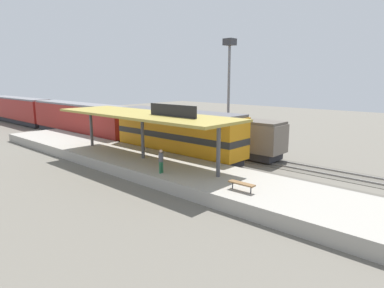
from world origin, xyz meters
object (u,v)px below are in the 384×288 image
(platform_bench, at_px, (242,184))
(freight_car, at_px, (227,135))
(locomotive, at_px, (177,133))
(passenger_carriage_front, at_px, (80,119))
(passenger_carriage_rear, at_px, (18,110))
(person_waiting, at_px, (161,160))
(light_mast, at_px, (229,70))

(platform_bench, relative_size, freight_car, 0.14)
(locomotive, relative_size, passenger_carriage_front, 0.72)
(platform_bench, distance_m, passenger_carriage_front, 30.04)
(freight_car, bearing_deg, passenger_carriage_rear, 96.36)
(passenger_carriage_rear, xyz_separation_m, person_waiting, (-6.64, -43.84, -0.46))
(passenger_carriage_rear, xyz_separation_m, light_mast, (7.80, -39.06, 6.08))
(freight_car, bearing_deg, passenger_carriage_front, 102.68)
(platform_bench, relative_size, locomotive, 0.12)
(platform_bench, xyz_separation_m, light_mast, (13.80, 11.16, 7.05))
(passenger_carriage_front, relative_size, freight_car, 1.67)
(passenger_carriage_rear, height_order, light_mast, light_mast)
(passenger_carriage_front, height_order, light_mast, light_mast)
(passenger_carriage_rear, bearing_deg, light_mast, -78.71)
(platform_bench, bearing_deg, light_mast, 38.96)
(freight_car, bearing_deg, platform_bench, -139.76)
(platform_bench, height_order, locomotive, locomotive)
(person_waiting, bearing_deg, freight_car, 12.99)
(passenger_carriage_front, bearing_deg, light_mast, -66.87)
(locomotive, distance_m, passenger_carriage_front, 18.00)
(platform_bench, xyz_separation_m, passenger_carriage_rear, (6.00, 50.22, 0.97))
(passenger_carriage_rear, bearing_deg, passenger_carriage_front, -90.00)
(light_mast, bearing_deg, passenger_carriage_rear, 101.29)
(platform_bench, bearing_deg, passenger_carriage_rear, 83.19)
(passenger_carriage_front, bearing_deg, platform_bench, -101.53)
(locomotive, bearing_deg, platform_bench, -117.72)
(platform_bench, height_order, person_waiting, person_waiting)
(locomotive, bearing_deg, passenger_carriage_rear, 90.00)
(passenger_carriage_front, height_order, person_waiting, passenger_carriage_front)
(light_mast, xyz_separation_m, person_waiting, (-14.44, -4.78, -6.54))
(freight_car, height_order, person_waiting, freight_car)
(light_mast, bearing_deg, platform_bench, -141.04)
(platform_bench, height_order, passenger_carriage_rear, passenger_carriage_rear)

